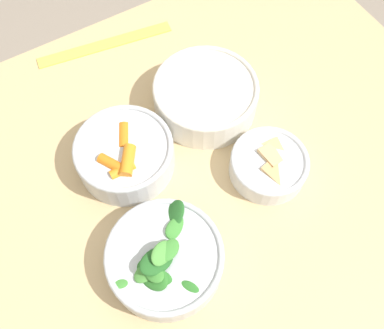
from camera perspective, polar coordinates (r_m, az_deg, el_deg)
ground_plane at (r=1.50m, az=0.16°, el=-13.34°), size 10.00×10.00×0.00m
dining_table at (r=0.90m, az=0.27°, el=-3.51°), size 1.06×0.81×0.76m
bowl_carrots at (r=0.76m, az=-8.94°, el=1.38°), size 0.17×0.17×0.07m
bowl_greens at (r=0.68m, az=-3.67°, el=-12.32°), size 0.18×0.18×0.09m
bowl_beans_hotdog at (r=0.82m, az=1.79°, el=9.01°), size 0.20×0.20×0.07m
bowl_cookies at (r=0.76m, az=10.20°, el=-0.00°), size 0.14×0.14×0.05m
ruler at (r=0.96m, az=-11.47°, el=15.42°), size 0.29×0.07×0.00m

